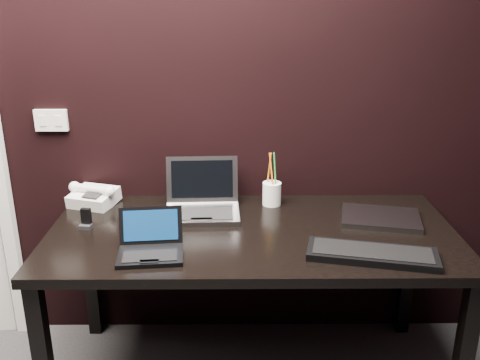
{
  "coord_description": "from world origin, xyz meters",
  "views": [
    {
      "loc": [
        0.23,
        -0.63,
        1.69
      ],
      "look_at": [
        0.25,
        1.35,
        0.98
      ],
      "focal_mm": 40.0,
      "sensor_mm": 36.0,
      "label": 1
    }
  ],
  "objects_px": {
    "desk": "(252,247)",
    "mobile_phone": "(86,221)",
    "closed_laptop": "(381,218)",
    "pen_cup": "(272,193)",
    "netbook": "(150,246)",
    "ext_keyboard": "(372,254)",
    "desk_phone": "(93,196)",
    "silver_laptop": "(202,204)"
  },
  "relations": [
    {
      "from": "desk",
      "to": "mobile_phone",
      "type": "distance_m",
      "value": 0.71
    },
    {
      "from": "closed_laptop",
      "to": "pen_cup",
      "type": "distance_m",
      "value": 0.5
    },
    {
      "from": "netbook",
      "to": "pen_cup",
      "type": "height_order",
      "value": "pen_cup"
    },
    {
      "from": "closed_laptop",
      "to": "mobile_phone",
      "type": "bearing_deg",
      "value": -176.92
    },
    {
      "from": "ext_keyboard",
      "to": "pen_cup",
      "type": "height_order",
      "value": "pen_cup"
    },
    {
      "from": "netbook",
      "to": "closed_laptop",
      "type": "xyz_separation_m",
      "value": [
        0.96,
        0.31,
        -0.02
      ]
    },
    {
      "from": "closed_laptop",
      "to": "ext_keyboard",
      "type": "bearing_deg",
      "value": -109.42
    },
    {
      "from": "ext_keyboard",
      "to": "desk_phone",
      "type": "xyz_separation_m",
      "value": [
        -1.17,
        0.53,
        0.03
      ]
    },
    {
      "from": "silver_laptop",
      "to": "closed_laptop",
      "type": "bearing_deg",
      "value": -6.34
    },
    {
      "from": "desk",
      "to": "ext_keyboard",
      "type": "distance_m",
      "value": 0.51
    },
    {
      "from": "mobile_phone",
      "to": "closed_laptop",
      "type": "bearing_deg",
      "value": 3.08
    },
    {
      "from": "netbook",
      "to": "desk_phone",
      "type": "height_order",
      "value": "netbook"
    },
    {
      "from": "netbook",
      "to": "desk",
      "type": "bearing_deg",
      "value": 28.25
    },
    {
      "from": "silver_laptop",
      "to": "closed_laptop",
      "type": "distance_m",
      "value": 0.79
    },
    {
      "from": "desk",
      "to": "ext_keyboard",
      "type": "xyz_separation_m",
      "value": [
        0.44,
        -0.24,
        0.09
      ]
    },
    {
      "from": "netbook",
      "to": "pen_cup",
      "type": "xyz_separation_m",
      "value": [
        0.49,
        0.49,
        0.03
      ]
    },
    {
      "from": "silver_laptop",
      "to": "desk_phone",
      "type": "bearing_deg",
      "value": 168.76
    },
    {
      "from": "netbook",
      "to": "pen_cup",
      "type": "relative_size",
      "value": 1.04
    },
    {
      "from": "desk_phone",
      "to": "pen_cup",
      "type": "relative_size",
      "value": 0.96
    },
    {
      "from": "netbook",
      "to": "mobile_phone",
      "type": "relative_size",
      "value": 3.08
    },
    {
      "from": "mobile_phone",
      "to": "pen_cup",
      "type": "height_order",
      "value": "pen_cup"
    },
    {
      "from": "silver_laptop",
      "to": "ext_keyboard",
      "type": "height_order",
      "value": "silver_laptop"
    },
    {
      "from": "silver_laptop",
      "to": "desk_phone",
      "type": "relative_size",
      "value": 1.4
    },
    {
      "from": "silver_laptop",
      "to": "pen_cup",
      "type": "xyz_separation_m",
      "value": [
        0.32,
        0.1,
        0.02
      ]
    },
    {
      "from": "netbook",
      "to": "mobile_phone",
      "type": "distance_m",
      "value": 0.39
    },
    {
      "from": "desk_phone",
      "to": "pen_cup",
      "type": "bearing_deg",
      "value": -0.23
    },
    {
      "from": "silver_laptop",
      "to": "netbook",
      "type": "bearing_deg",
      "value": -113.52
    },
    {
      "from": "ext_keyboard",
      "to": "desk_phone",
      "type": "height_order",
      "value": "desk_phone"
    },
    {
      "from": "netbook",
      "to": "closed_laptop",
      "type": "bearing_deg",
      "value": 17.9
    },
    {
      "from": "silver_laptop",
      "to": "pen_cup",
      "type": "bearing_deg",
      "value": 17.13
    },
    {
      "from": "desk",
      "to": "mobile_phone",
      "type": "bearing_deg",
      "value": 177.51
    },
    {
      "from": "ext_keyboard",
      "to": "closed_laptop",
      "type": "bearing_deg",
      "value": 70.58
    },
    {
      "from": "silver_laptop",
      "to": "ext_keyboard",
      "type": "bearing_deg",
      "value": -33.0
    },
    {
      "from": "desk_phone",
      "to": "netbook",
      "type": "bearing_deg",
      "value": -55.7
    },
    {
      "from": "netbook",
      "to": "ext_keyboard",
      "type": "bearing_deg",
      "value": -2.37
    },
    {
      "from": "silver_laptop",
      "to": "ext_keyboard",
      "type": "relative_size",
      "value": 0.67
    },
    {
      "from": "mobile_phone",
      "to": "pen_cup",
      "type": "distance_m",
      "value": 0.84
    },
    {
      "from": "netbook",
      "to": "silver_laptop",
      "type": "relative_size",
      "value": 0.77
    },
    {
      "from": "mobile_phone",
      "to": "pen_cup",
      "type": "xyz_separation_m",
      "value": [
        0.8,
        0.25,
        0.03
      ]
    },
    {
      "from": "desk_phone",
      "to": "desk",
      "type": "bearing_deg",
      "value": -21.45
    },
    {
      "from": "closed_laptop",
      "to": "desk",
      "type": "bearing_deg",
      "value": -170.11
    },
    {
      "from": "netbook",
      "to": "closed_laptop",
      "type": "height_order",
      "value": "netbook"
    }
  ]
}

